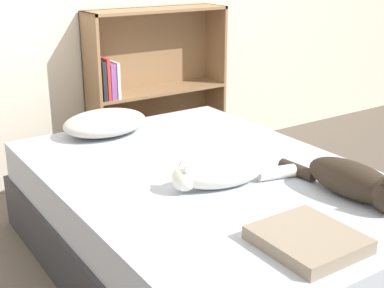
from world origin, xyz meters
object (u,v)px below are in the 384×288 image
(bed, at_px, (209,221))
(bookshelf, at_px, (151,88))
(pillow, at_px, (105,123))
(cat_light, at_px, (220,172))
(cat_dark, at_px, (357,182))

(bed, bearing_deg, bookshelf, 71.40)
(pillow, bearing_deg, cat_light, -84.12)
(bed, bearing_deg, cat_light, -110.50)
(cat_light, xyz_separation_m, cat_dark, (0.40, -0.41, 0.00))
(bed, height_order, cat_light, cat_light)
(bed, height_order, pillow, pillow)
(pillow, height_order, cat_dark, cat_dark)
(cat_light, xyz_separation_m, bookshelf, (0.51, 1.49, 0.01))
(cat_dark, distance_m, bookshelf, 1.91)
(cat_dark, bearing_deg, bed, -153.18)
(cat_dark, xyz_separation_m, bookshelf, (0.11, 1.91, 0.00))
(cat_dark, bearing_deg, pillow, -164.24)
(pillow, xyz_separation_m, cat_dark, (0.50, -1.36, 0.01))
(bed, distance_m, pillow, 0.87)
(pillow, xyz_separation_m, bookshelf, (0.61, 0.54, 0.01))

